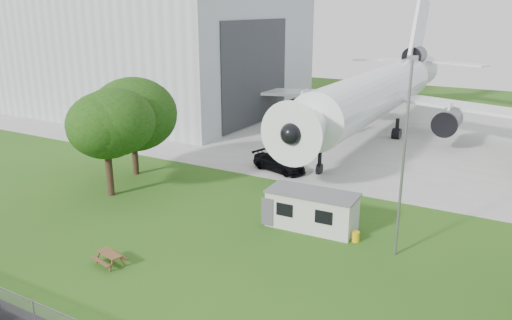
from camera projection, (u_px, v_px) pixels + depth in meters
The scene contains 10 objects.
ground at pixel (229, 265), 29.58m from camera, with size 160.00×160.00×0.00m, color #37681A.
concrete_apron at pixel (396, 132), 61.17m from camera, with size 120.00×46.00×0.03m, color #B7B7B2.
hangar at pixel (144, 44), 74.71m from camera, with size 43.00×31.00×18.55m.
airliner at pixel (378, 91), 58.80m from camera, with size 46.36×47.73×17.69m.
site_cabin at pixel (312, 210), 34.29m from camera, with size 6.80×2.96×2.62m.
picnic_west at pixel (110, 264), 29.67m from camera, with size 1.80×1.50×0.76m, color brown, non-canonical shape.
lamp_mast at pixel (403, 162), 29.11m from camera, with size 0.16×0.16×12.00m, color slate.
tree_west_big at pixel (132, 112), 44.19m from camera, with size 7.93×7.93×9.78m.
tree_west_small at pixel (106, 130), 39.11m from camera, with size 6.83×6.83×8.89m.
car_apron_van at pixel (279, 163), 46.48m from camera, with size 2.22×5.46×1.59m, color black.
Camera 1 is at (14.46, -22.23, 14.62)m, focal length 35.00 mm.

